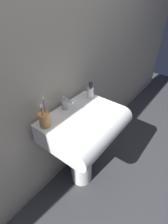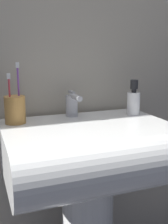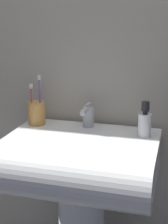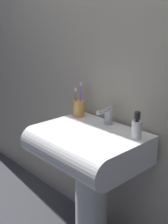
# 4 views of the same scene
# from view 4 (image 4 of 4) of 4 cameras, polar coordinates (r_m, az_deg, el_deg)

# --- Properties ---
(wall_back) EXTENTS (5.00, 0.05, 2.40)m
(wall_back) POSITION_cam_4_polar(r_m,az_deg,el_deg) (1.67, 7.93, 11.40)
(wall_back) COLOR #B7AD99
(wall_back) RESTS_ON ground
(sink_pedestal) EXTENTS (0.20, 0.20, 0.63)m
(sink_pedestal) POSITION_cam_4_polar(r_m,az_deg,el_deg) (1.82, 1.51, -18.09)
(sink_pedestal) COLOR white
(sink_pedestal) RESTS_ON ground
(sink_basin) EXTENTS (0.61, 0.49, 0.17)m
(sink_basin) POSITION_cam_4_polar(r_m,az_deg,el_deg) (1.58, 0.08, -7.07)
(sink_basin) COLOR white
(sink_basin) RESTS_ON sink_pedestal
(faucet) EXTENTS (0.05, 0.12, 0.10)m
(faucet) POSITION_cam_4_polar(r_m,az_deg,el_deg) (1.67, 4.81, -0.74)
(faucet) COLOR #B7B7BC
(faucet) RESTS_ON sink_basin
(toothbrush_cup) EXTENTS (0.08, 0.08, 0.22)m
(toothbrush_cup) POSITION_cam_4_polar(r_m,az_deg,el_deg) (1.81, -1.13, 0.77)
(toothbrush_cup) COLOR #D19347
(toothbrush_cup) RESTS_ON sink_basin
(soap_bottle) EXTENTS (0.05, 0.05, 0.15)m
(soap_bottle) POSITION_cam_4_polar(r_m,az_deg,el_deg) (1.48, 10.63, -3.20)
(soap_bottle) COLOR white
(soap_bottle) RESTS_ON sink_basin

